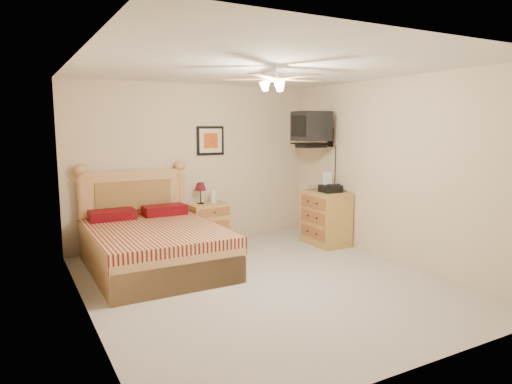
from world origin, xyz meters
TOP-DOWN VIEW (x-y plane):
  - floor at (0.00, 0.00)m, footprint 4.50×4.50m
  - ceiling at (0.00, 0.00)m, footprint 4.00×4.50m
  - wall_back at (0.00, 2.25)m, footprint 4.00×0.04m
  - wall_front at (0.00, -2.25)m, footprint 4.00×0.04m
  - wall_left at (-2.00, 0.00)m, footprint 0.04×4.50m
  - wall_right at (2.00, 0.00)m, footprint 0.04×4.50m
  - bed at (-1.00, 1.12)m, footprint 1.58×2.07m
  - nightstand at (0.12, 2.00)m, footprint 0.61×0.47m
  - table_lamp at (0.02, 2.07)m, footprint 0.23×0.23m
  - lotion_bottle at (0.22, 2.03)m, footprint 0.13×0.13m
  - framed_picture at (0.27, 2.23)m, footprint 0.46×0.04m
  - dresser at (1.73, 1.08)m, footprint 0.50×0.72m
  - fax_machine at (1.74, 1.01)m, footprint 0.30×0.32m
  - magazine_lower at (1.66, 1.35)m, footprint 0.21×0.28m
  - magazine_upper at (1.66, 1.37)m, footprint 0.24×0.31m
  - wall_tv at (1.75, 1.34)m, footprint 0.56×0.46m
  - ceiling_fan at (0.00, -0.20)m, footprint 1.14×1.14m

SIDE VIEW (x-z plane):
  - floor at x=0.00m, z-range 0.00..0.00m
  - nightstand at x=0.12m, z-range 0.00..0.64m
  - dresser at x=1.73m, z-range 0.00..0.84m
  - bed at x=-1.00m, z-range 0.00..1.34m
  - lotion_bottle at x=0.22m, z-range 0.64..0.89m
  - table_lamp at x=0.02m, z-range 0.64..0.98m
  - magazine_lower at x=1.66m, z-range 0.84..0.86m
  - magazine_upper at x=1.66m, z-range 0.86..0.89m
  - fax_machine at x=1.74m, z-range 0.84..1.14m
  - wall_back at x=0.00m, z-range 0.00..2.50m
  - wall_front at x=0.00m, z-range 0.00..2.50m
  - wall_left at x=-2.00m, z-range 0.00..2.50m
  - wall_right at x=2.00m, z-range 0.00..2.50m
  - framed_picture at x=0.27m, z-range 1.39..1.85m
  - wall_tv at x=1.75m, z-range 1.52..2.10m
  - ceiling_fan at x=0.00m, z-range 2.22..2.50m
  - ceiling at x=0.00m, z-range 2.48..2.52m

